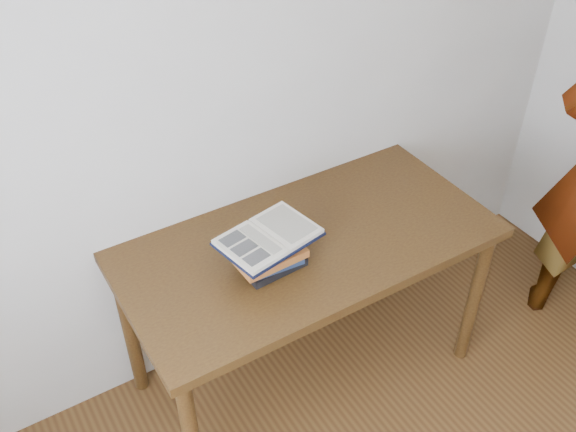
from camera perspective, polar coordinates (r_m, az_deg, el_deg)
desk at (r=2.61m, az=1.78°, el=-3.74°), size 1.51×0.75×0.81m
book_stack at (r=2.39m, az=-1.67°, el=-3.53°), size 0.27×0.18×0.12m
open_book at (r=2.35m, az=-1.75°, el=-1.88°), size 0.39×0.31×0.03m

